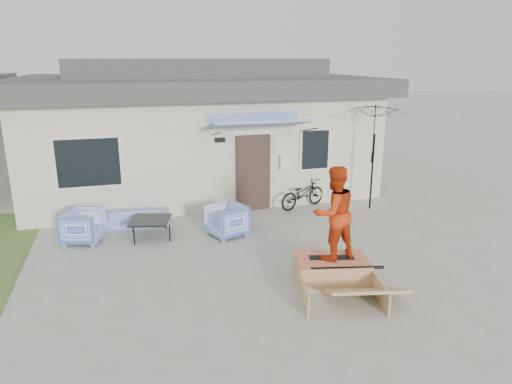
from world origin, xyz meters
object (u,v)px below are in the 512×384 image
object	(u,v)px
bicycle	(303,190)
skateboard	(332,257)
patio_umbrella	(374,147)
armchair_left	(83,225)
skate_ramp	(332,270)
coffee_table	(151,228)
skater	(334,211)
armchair_right	(227,219)
loveseat	(136,213)

from	to	relation	value
bicycle	skateboard	world-z (taller)	bicycle
patio_umbrella	skateboard	world-z (taller)	patio_umbrella
armchair_left	skate_ramp	size ratio (longest dim) A/B	0.47
armchair_left	coffee_table	size ratio (longest dim) A/B	0.95
armchair_left	coffee_table	world-z (taller)	armchair_left
coffee_table	bicycle	world-z (taller)	bicycle
skate_ramp	skater	xyz separation A→B (m)	(0.01, 0.04, 1.15)
armchair_left	armchair_right	bearing A→B (deg)	-82.00
armchair_left	bicycle	world-z (taller)	bicycle
loveseat	skateboard	xyz separation A→B (m)	(3.40, -4.16, 0.15)
armchair_left	skater	distance (m)	5.76
skateboard	loveseat	bearing A→B (deg)	144.39
loveseat	coffee_table	size ratio (longest dim) A/B	1.82
skate_ramp	patio_umbrella	bearing A→B (deg)	64.67
armchair_left	skateboard	bearing A→B (deg)	-108.69
loveseat	armchair_right	distance (m)	2.43
coffee_table	skater	distance (m)	4.63
patio_umbrella	skater	bearing A→B (deg)	-128.34
skater	bicycle	bearing A→B (deg)	-114.56
armchair_right	bicycle	world-z (taller)	bicycle
bicycle	skater	bearing A→B (deg)	143.85
coffee_table	patio_umbrella	size ratio (longest dim) A/B	0.40
armchair_right	coffee_table	distance (m)	1.79
bicycle	skate_ramp	distance (m)	4.53
coffee_table	bicycle	size ratio (longest dim) A/B	0.57
coffee_table	bicycle	bearing A→B (deg)	14.57
skateboard	skate_ramp	bearing A→B (deg)	-87.68
armchair_left	patio_umbrella	bearing A→B (deg)	-69.86
skateboard	skater	size ratio (longest dim) A/B	0.48
skate_ramp	skater	world-z (taller)	skater
patio_umbrella	skate_ramp	xyz separation A→B (m)	(-2.94, -3.75, -1.53)
patio_umbrella	loveseat	bearing A→B (deg)	175.94
loveseat	bicycle	world-z (taller)	bicycle
loveseat	armchair_left	bearing A→B (deg)	39.37
loveseat	coffee_table	world-z (taller)	loveseat
bicycle	skate_ramp	world-z (taller)	bicycle
armchair_right	coffee_table	xyz separation A→B (m)	(-1.73, 0.41, -0.20)
skater	skateboard	bearing A→B (deg)	80.36
skater	armchair_right	bearing A→B (deg)	-73.47
loveseat	coffee_table	distance (m)	0.99
loveseat	armchair_right	world-z (taller)	armchair_right
loveseat	skater	world-z (taller)	skater
armchair_right	patio_umbrella	distance (m)	4.61
bicycle	patio_umbrella	xyz separation A→B (m)	(1.78, -0.62, 1.25)
armchair_right	loveseat	bearing A→B (deg)	-143.22
armchair_right	armchair_left	bearing A→B (deg)	-118.79
coffee_table	patio_umbrella	bearing A→B (deg)	4.63
armchair_left	skateboard	world-z (taller)	armchair_left
armchair_right	coffee_table	bearing A→B (deg)	-122.83
armchair_left	skater	xyz separation A→B (m)	(4.60, -3.34, 0.95)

